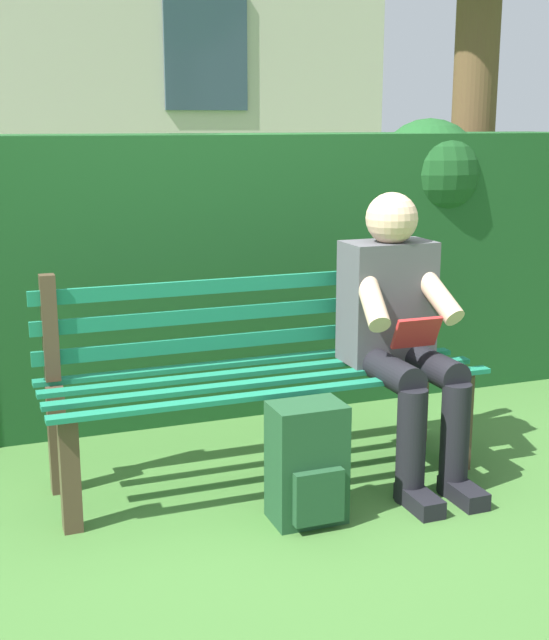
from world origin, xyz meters
name	(u,v)px	position (x,y,z in m)	size (l,w,h in m)	color
ground	(266,479)	(0.00, 0.00, 0.00)	(60.00, 60.00, 0.00)	#3D6B2D
park_bench	(259,370)	(0.00, -0.08, 0.46)	(1.83, 0.53, 0.90)	#4C3828
person_seated	(400,328)	(-0.56, 0.10, 0.64)	(0.44, 0.73, 1.20)	#4C4C51
hedge_backdrop	(178,267)	(0.08, -1.10, 0.74)	(4.78, 0.72, 1.50)	#19471E
backpack	(307,464)	(-0.01, 0.41, 0.23)	(0.27, 0.26, 0.46)	#1E4728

